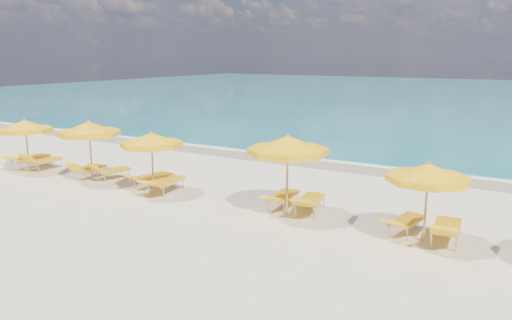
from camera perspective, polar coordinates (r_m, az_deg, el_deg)
The scene contains 20 objects.
ground_plane at distance 15.65m, azimuth -2.83°, elevation -5.28°, with size 120.00×120.00×0.00m, color beige.
ocean at distance 61.17m, azimuth 23.10°, elevation 6.70°, with size 120.00×80.00×0.30m, color #13666D.
wet_sand_band at distance 21.99m, azimuth 7.90°, elevation -0.31°, with size 120.00×2.60×0.01m, color tan.
foam_line at distance 22.72m, azimuth 8.69°, elevation 0.06°, with size 120.00×1.20×0.03m, color white.
whitecap_near at distance 33.05m, azimuth 4.86°, elevation 3.88°, with size 14.00×0.36×0.05m, color white.
umbrella_1 at distance 22.03m, azimuth -24.88°, elevation 3.49°, with size 2.17×2.17×2.12m.
umbrella_2 at distance 19.34m, azimuth -18.55°, elevation 3.38°, with size 2.38×2.38×2.29m.
umbrella_3 at distance 17.13m, azimuth -11.87°, elevation 2.22°, with size 2.34×2.34×2.13m.
umbrella_4 at distance 14.39m, azimuth 3.63°, elevation 1.63°, with size 2.94×2.94×2.42m.
umbrella_5 at distance 12.96m, azimuth 19.08°, elevation -1.46°, with size 2.63×2.63×2.09m.
lounger_1_left at distance 22.86m, azimuth -24.48°, elevation -0.20°, with size 0.70×2.06×0.78m.
lounger_1_right at distance 22.24m, azimuth -23.04°, elevation -0.45°, with size 0.77×1.79×0.85m.
lounger_2_left at distance 20.13m, azimuth -18.57°, elevation -1.35°, with size 0.88×1.79×0.82m.
lounger_2_right at distance 19.68m, azimuth -16.05°, elevation -1.53°, with size 0.79×1.65×0.75m.
lounger_3_left at distance 18.17m, azimuth -11.80°, elevation -2.36°, with size 0.91×1.95×0.69m.
lounger_3_right at distance 17.35m, azimuth -10.27°, elevation -2.93°, with size 0.90×2.07×0.72m.
lounger_4_left at distance 15.45m, azimuth 3.06°, elevation -4.68°, with size 0.80×1.91×0.67m.
lounger_4_right at distance 15.04m, azimuth 6.17°, elevation -5.16°, with size 0.96×2.00×0.74m.
lounger_5_left at distance 13.88m, azimuth 16.79°, elevation -7.20°, with size 0.81×1.79×0.64m.
lounger_5_right at distance 13.56m, azimuth 20.90°, elevation -7.82°, with size 0.80×1.99×0.79m.
Camera 1 is at (8.31, -12.42, 4.65)m, focal length 35.00 mm.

